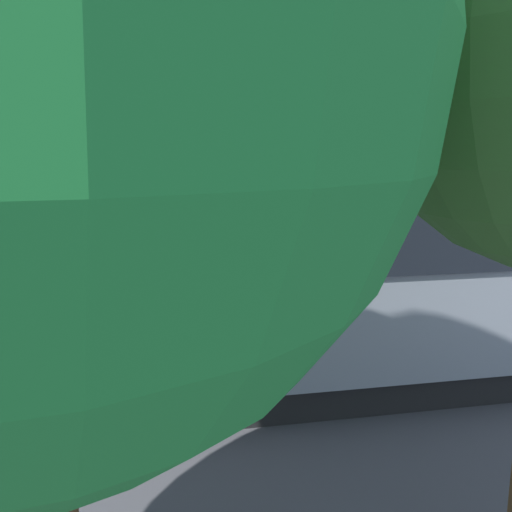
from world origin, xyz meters
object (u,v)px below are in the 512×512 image
spectator_left (330,273)px  stunt_motorcycle (121,260)px  parked_motorcycle_silver (266,311)px  spectator_far_left (370,270)px  spectator_centre (285,275)px  tour_bus (404,273)px

spectator_left → stunt_motorcycle: (4.34, -4.23, -0.37)m
parked_motorcycle_silver → stunt_motorcycle: size_ratio=1.05×
spectator_far_left → stunt_motorcycle: size_ratio=0.90×
spectator_left → stunt_motorcycle: 6.07m
stunt_motorcycle → spectator_centre: bearing=127.2°
tour_bus → spectator_far_left: bearing=-104.3°
spectator_far_left → spectator_centre: 1.85m
tour_bus → spectator_left: tour_bus is taller
spectator_left → stunt_motorcycle: bearing=-44.3°
spectator_far_left → spectator_left: (0.84, -0.03, -0.04)m
tour_bus → stunt_motorcycle: bearing=-58.6°
spectator_centre → spectator_left: bearing=-170.6°
tour_bus → spectator_far_left: (-0.76, -2.99, -0.62)m
spectator_far_left → spectator_left: 0.84m
tour_bus → spectator_centre: bearing=-69.1°
parked_motorcycle_silver → stunt_motorcycle: stunt_motorcycle is taller
spectator_left → stunt_motorcycle: size_ratio=0.87×
tour_bus → stunt_motorcycle: 8.55m
spectator_far_left → parked_motorcycle_silver: bearing=15.9°
stunt_motorcycle → parked_motorcycle_silver: bearing=119.8°
spectator_left → stunt_motorcycle: spectator_left is taller
parked_motorcycle_silver → tour_bus: bearing=124.5°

